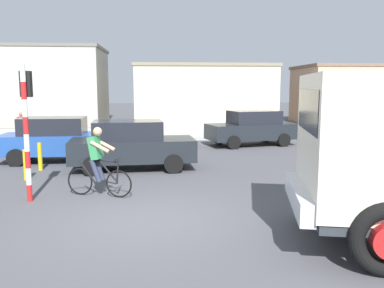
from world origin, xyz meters
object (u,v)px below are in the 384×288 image
Objects in this scene: car_far_side at (252,128)px; pedestrian_near_kerb at (22,130)px; cyclist at (98,162)px; car_red_near at (132,145)px; bollard_far at (40,157)px; bollard_near at (26,165)px; traffic_light_pole at (26,114)px; car_white_mid at (57,139)px.

pedestrian_near_kerb is at bearing -178.09° from car_far_side.
cyclist reaches higher than car_far_side.
bollard_far is (-2.95, 0.07, -0.37)m from car_red_near.
bollard_near and bollard_far have the same top height.
car_far_side is 4.77× the size of bollard_near.
bollard_near is (-0.81, 2.20, -1.62)m from traffic_light_pole.
pedestrian_near_kerb is 1.80× the size of bollard_far.
bollard_far is at bearing 90.00° from bollard_near.
traffic_light_pole is 1.98× the size of pedestrian_near_kerb.
bollard_far is at bearing 178.68° from car_red_near.
cyclist is at bearing -54.57° from bollard_far.
car_white_mid reaches higher than bollard_far.
bollard_far is at bearing 102.62° from traffic_light_pole.
cyclist reaches higher than pedestrian_near_kerb.
car_red_near reaches higher than bollard_near.
bollard_far is at bearing 125.43° from cyclist.
bollard_near is (-2.37, 1.93, -0.41)m from cyclist.
car_red_near is at bearing 58.69° from traffic_light_pole.
pedestrian_near_kerb reaches higher than bollard_near.
bollard_far is (-0.16, -1.59, -0.37)m from car_white_mid.
car_white_mid is 2.50× the size of pedestrian_near_kerb.
car_white_mid is at bearing 114.19° from cyclist.
traffic_light_pole reaches higher than bollard_far.
bollard_near is (2.09, -6.11, -0.40)m from pedestrian_near_kerb.
cyclist is 3.31m from car_red_near.
bollard_near is at bearing 110.13° from traffic_light_pole.
bollard_far is at bearing -148.04° from car_far_side.
car_far_side is at bearing 38.55° from bollard_near.
car_white_mid is at bearing 86.95° from bollard_near.
cyclist is 0.40× the size of car_far_side.
pedestrian_near_kerb is at bearing 125.76° from car_white_mid.
traffic_light_pole reaches higher than bollard_near.
car_red_near is 2.98m from bollard_far.
pedestrian_near_kerb is (-5.04, 4.78, 0.03)m from car_red_near.
car_white_mid is at bearing -156.44° from car_far_side.
traffic_light_pole is 0.75× the size of car_far_side.
car_red_near is at bearing -43.47° from pedestrian_near_kerb.
cyclist is 0.42× the size of car_white_mid.
car_red_near is (0.58, 3.26, -0.05)m from cyclist.
car_white_mid is at bearing 97.11° from traffic_light_pole.
bollard_near is at bearing -141.45° from car_far_side.
car_far_side is 10.18m from pedestrian_near_kerb.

